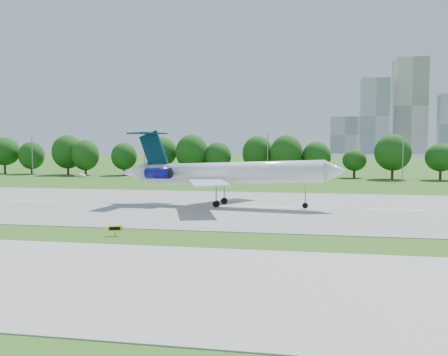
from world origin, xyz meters
TOP-DOWN VIEW (x-y plane):
  - ground at (0.00, 0.00)m, footprint 600.00×600.00m
  - runway at (0.00, 25.00)m, footprint 400.00×45.00m
  - tree_line at (0.00, 92.00)m, footprint 288.40×8.40m
  - light_poles at (-2.50, 82.00)m, footprint 175.90×0.25m
  - skyline at (100.16, 390.61)m, footprint 127.00×52.00m
  - airliner at (12.98, 25.21)m, footprint 37.24×26.97m
  - taxi_sign_right at (6.34, -1.90)m, footprint 1.56×0.66m
  - service_vehicle_a at (-39.91, 82.17)m, footprint 3.55×1.81m
  - service_vehicle_b at (-13.75, 74.51)m, footprint 3.80×2.80m

SIDE VIEW (x-z plane):
  - ground at x=0.00m, z-range 0.00..0.00m
  - runway at x=0.00m, z-range 0.00..0.08m
  - service_vehicle_a at x=-39.91m, z-range 0.00..1.11m
  - service_vehicle_b at x=-13.75m, z-range 0.00..1.20m
  - taxi_sign_right at x=6.34m, z-range 0.27..1.38m
  - airliner at x=12.98m, z-range -0.61..11.58m
  - tree_line at x=0.00m, z-range 0.99..11.39m
  - light_poles at x=-2.50m, z-range 0.24..12.43m
  - skyline at x=100.16m, z-range -9.54..70.46m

